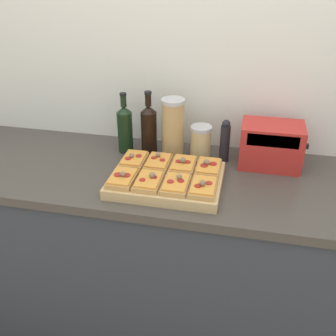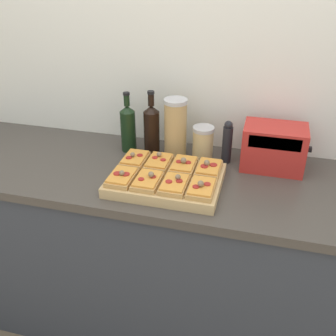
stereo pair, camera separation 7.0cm
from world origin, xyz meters
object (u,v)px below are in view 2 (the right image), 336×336
Objects in this scene: olive_oil_bottle at (128,127)px; toaster_oven at (274,147)px; grain_jar_tall at (175,128)px; grain_jar_short at (203,143)px; cutting_board at (166,180)px; wine_bottle at (152,129)px; pepper_mill at (227,142)px.

olive_oil_bottle reaches higher than toaster_oven.
grain_jar_tall is 0.45m from toaster_oven.
toaster_oven is at bearing -0.15° from grain_jar_short.
cutting_board is 2.83× the size of grain_jar_short.
wine_bottle is (0.12, -0.00, 0.01)m from olive_oil_bottle.
wine_bottle is at bearing 180.00° from grain_jar_short.
grain_jar_tall is at bearing 179.89° from toaster_oven.
cutting_board is at bearing -83.99° from grain_jar_tall.
grain_jar_short is at bearing 180.00° from pepper_mill.
olive_oil_bottle is 0.37m from grain_jar_short.
toaster_oven reaches higher than cutting_board.
wine_bottle is 1.10× the size of grain_jar_tall.
grain_jar_tall is at bearing 96.01° from cutting_board.
cutting_board is 1.48× the size of wine_bottle.
pepper_mill is at bearing 179.77° from toaster_oven.
pepper_mill is (0.11, 0.00, 0.02)m from grain_jar_short.
grain_jar_tall reaches higher than toaster_oven.
wine_bottle reaches higher than grain_jar_short.
wine_bottle reaches higher than toaster_oven.
pepper_mill is (0.36, -0.00, -0.03)m from wine_bottle.
olive_oil_bottle is at bearing 180.00° from grain_jar_short.
cutting_board is 0.36m from pepper_mill.
olive_oil_bottle reaches higher than cutting_board.
cutting_board is 0.51m from toaster_oven.
pepper_mill reaches higher than toaster_oven.
wine_bottle is at bearing 180.00° from pepper_mill.
wine_bottle is 1.52× the size of pepper_mill.
wine_bottle is (-0.14, 0.27, 0.11)m from cutting_board.
toaster_oven is (0.57, -0.00, -0.03)m from wine_bottle.
grain_jar_tall is at bearing -0.00° from olive_oil_bottle.
cutting_board is 1.62× the size of grain_jar_tall.
toaster_oven is (0.32, -0.00, 0.02)m from grain_jar_short.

